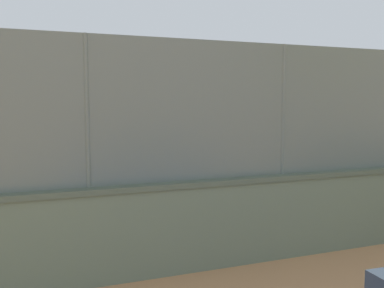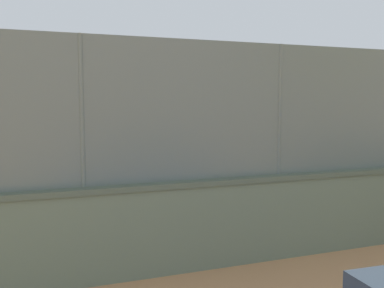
{
  "view_description": "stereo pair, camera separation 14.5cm",
  "coord_description": "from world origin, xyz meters",
  "px_view_note": "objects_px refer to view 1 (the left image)",
  "views": [
    {
      "loc": [
        7.36,
        19.62,
        2.54
      ],
      "look_at": [
        2.68,
        8.6,
        1.36
      ],
      "focal_mm": 39.47,
      "sensor_mm": 36.0,
      "label": 1
    },
    {
      "loc": [
        7.23,
        19.68,
        2.54
      ],
      "look_at": [
        2.68,
        8.6,
        1.36
      ],
      "focal_mm": 39.47,
      "sensor_mm": 36.0,
      "label": 2
    }
  ],
  "objects_px": {
    "player_crossing_court": "(178,146)",
    "sports_ball": "(103,128)",
    "player_baseline_waiting": "(224,175)",
    "player_near_wall_returning": "(79,137)"
  },
  "relations": [
    {
      "from": "player_crossing_court",
      "to": "sports_ball",
      "type": "distance_m",
      "value": 5.03
    },
    {
      "from": "player_baseline_waiting",
      "to": "player_crossing_court",
      "type": "bearing_deg",
      "value": -103.02
    },
    {
      "from": "player_near_wall_returning",
      "to": "player_baseline_waiting",
      "type": "distance_m",
      "value": 12.08
    },
    {
      "from": "player_baseline_waiting",
      "to": "player_crossing_court",
      "type": "distance_m",
      "value": 7.05
    },
    {
      "from": "player_baseline_waiting",
      "to": "player_near_wall_returning",
      "type": "bearing_deg",
      "value": -83.35
    },
    {
      "from": "player_near_wall_returning",
      "to": "player_baseline_waiting",
      "type": "relative_size",
      "value": 0.95
    },
    {
      "from": "sports_ball",
      "to": "player_baseline_waiting",
      "type": "bearing_deg",
      "value": 92.03
    },
    {
      "from": "player_near_wall_returning",
      "to": "sports_ball",
      "type": "xyz_separation_m",
      "value": [
        -0.99,
        0.54,
        0.46
      ]
    },
    {
      "from": "player_baseline_waiting",
      "to": "player_crossing_court",
      "type": "relative_size",
      "value": 1.11
    },
    {
      "from": "player_near_wall_returning",
      "to": "player_crossing_court",
      "type": "height_order",
      "value": "player_near_wall_returning"
    }
  ]
}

